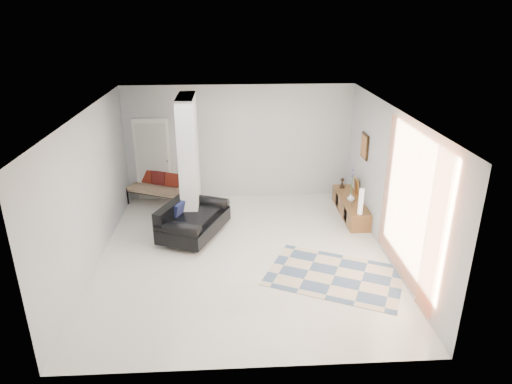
{
  "coord_description": "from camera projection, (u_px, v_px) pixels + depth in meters",
  "views": [
    {
      "loc": [
        -0.21,
        -7.75,
        4.45
      ],
      "look_at": [
        0.27,
        0.6,
        1.07
      ],
      "focal_mm": 32.0,
      "sensor_mm": 36.0,
      "label": 1
    }
  ],
  "objects": [
    {
      "name": "wall_left",
      "position": [
        90.0,
        191.0,
        8.18
      ],
      "size": [
        0.0,
        6.0,
        6.0
      ],
      "primitive_type": "plane",
      "rotation": [
        1.57,
        0.0,
        1.57
      ],
      "color": "silver",
      "rests_on": "ground"
    },
    {
      "name": "daybed",
      "position": [
        161.0,
        187.0,
        11.03
      ],
      "size": [
        1.7,
        1.25,
        0.77
      ],
      "rotation": [
        0.0,
        0.0,
        -0.43
      ],
      "color": "black",
      "rests_on": "floor"
    },
    {
      "name": "floor",
      "position": [
        244.0,
        255.0,
        8.85
      ],
      "size": [
        6.0,
        6.0,
        0.0
      ],
      "primitive_type": "plane",
      "color": "white",
      "rests_on": "ground"
    },
    {
      "name": "bronze_figurine",
      "position": [
        342.0,
        183.0,
        11.01
      ],
      "size": [
        0.13,
        0.13,
        0.25
      ],
      "primitive_type": null,
      "rotation": [
        0.0,
        0.0,
        0.06
      ],
      "color": "black",
      "rests_on": "media_console"
    },
    {
      "name": "curtain",
      "position": [
        410.0,
        207.0,
        7.39
      ],
      "size": [
        0.0,
        2.55,
        2.55
      ],
      "primitive_type": "plane",
      "rotation": [
        1.57,
        0.0,
        1.57
      ],
      "color": "#FF7943",
      "rests_on": "wall_right"
    },
    {
      "name": "vase",
      "position": [
        351.0,
        198.0,
        10.25
      ],
      "size": [
        0.2,
        0.2,
        0.18
      ],
      "primitive_type": "imported",
      "rotation": [
        0.0,
        0.0,
        0.15
      ],
      "color": "white",
      "rests_on": "media_console"
    },
    {
      "name": "wall_back",
      "position": [
        239.0,
        143.0,
        11.1
      ],
      "size": [
        6.0,
        0.0,
        6.0
      ],
      "primitive_type": "plane",
      "rotation": [
        1.57,
        0.0,
        0.0
      ],
      "color": "silver",
      "rests_on": "ground"
    },
    {
      "name": "partition_column",
      "position": [
        189.0,
        162.0,
        9.75
      ],
      "size": [
        0.35,
        1.2,
        2.8
      ],
      "primitive_type": "cube",
      "color": "silver",
      "rests_on": "floor"
    },
    {
      "name": "hallway_door",
      "position": [
        153.0,
        160.0,
        11.09
      ],
      "size": [
        0.85,
        0.06,
        2.04
      ],
      "primitive_type": "cube",
      "color": "white",
      "rests_on": "floor"
    },
    {
      "name": "wall_art",
      "position": [
        365.0,
        146.0,
        9.95
      ],
      "size": [
        0.04,
        0.45,
        0.55
      ],
      "primitive_type": "cube",
      "color": "#321F0D",
      "rests_on": "wall_right"
    },
    {
      "name": "ceiling",
      "position": [
        242.0,
        112.0,
        7.8
      ],
      "size": [
        6.0,
        6.0,
        0.0
      ],
      "primitive_type": "plane",
      "rotation": [
        3.14,
        0.0,
        0.0
      ],
      "color": "white",
      "rests_on": "wall_back"
    },
    {
      "name": "wall_right",
      "position": [
        391.0,
        185.0,
        8.47
      ],
      "size": [
        0.0,
        6.0,
        6.0
      ],
      "primitive_type": "plane",
      "rotation": [
        1.57,
        0.0,
        -1.57
      ],
      "color": "silver",
      "rests_on": "ground"
    },
    {
      "name": "cylinder_lamp",
      "position": [
        361.0,
        202.0,
        9.56
      ],
      "size": [
        0.1,
        0.1,
        0.56
      ],
      "primitive_type": "cylinder",
      "color": "white",
      "rests_on": "media_console"
    },
    {
      "name": "loveseat",
      "position": [
        191.0,
        220.0,
        9.5
      ],
      "size": [
        1.52,
        1.89,
        0.76
      ],
      "rotation": [
        0.0,
        0.0,
        -0.4
      ],
      "color": "silver",
      "rests_on": "floor"
    },
    {
      "name": "wall_front",
      "position": [
        251.0,
        278.0,
        5.55
      ],
      "size": [
        6.0,
        0.0,
        6.0
      ],
      "primitive_type": "plane",
      "rotation": [
        -1.57,
        0.0,
        0.0
      ],
      "color": "silver",
      "rests_on": "ground"
    },
    {
      "name": "media_console",
      "position": [
        350.0,
        207.0,
        10.49
      ],
      "size": [
        0.45,
        1.86,
        0.8
      ],
      "color": "brown",
      "rests_on": "floor"
    },
    {
      "name": "area_rug",
      "position": [
        335.0,
        276.0,
        8.15
      ],
      "size": [
        2.75,
        2.37,
        0.01
      ],
      "primitive_type": "cube",
      "rotation": [
        0.0,
        0.0,
        -0.44
      ],
      "color": "beige",
      "rests_on": "floor"
    }
  ]
}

